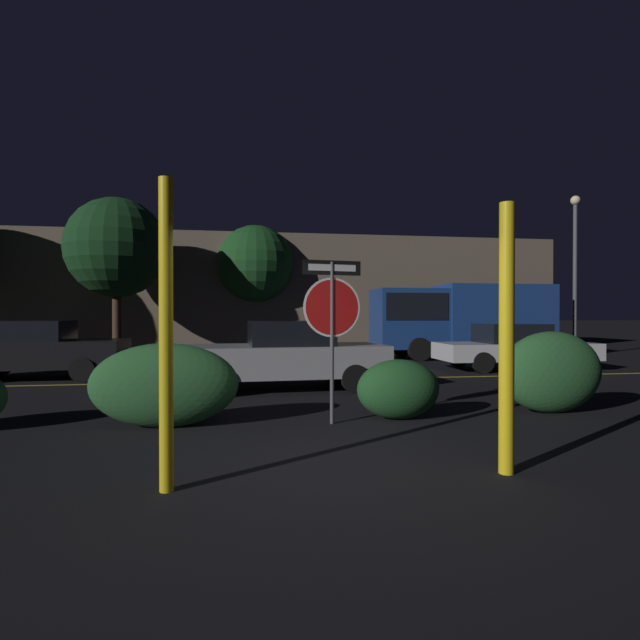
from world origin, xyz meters
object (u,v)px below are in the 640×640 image
object	(u,v)px
yellow_pole_left	(166,335)
tree_2	(255,264)
hedge_bush_1	(165,385)
passing_car_1	(38,350)
tree_0	(117,248)
delivery_truck	(457,316)
street_lamp	(575,261)
yellow_pole_right	(507,338)
hedge_bush_2	(398,389)
hedge_bush_3	(551,372)
stop_sign	(332,308)
passing_car_2	(285,355)
passing_car_3	(514,347)

from	to	relation	value
yellow_pole_left	tree_2	world-z (taller)	tree_2
hedge_bush_1	passing_car_1	world-z (taller)	passing_car_1
hedge_bush_1	tree_0	xyz separation A→B (m)	(-3.51, 12.01, 3.53)
yellow_pole_left	delivery_truck	distance (m)	15.91
yellow_pole_left	tree_2	size ratio (longest dim) A/B	0.52
street_lamp	yellow_pole_left	bearing A→B (deg)	-136.40
yellow_pole_left	yellow_pole_right	size ratio (longest dim) A/B	1.04
hedge_bush_2	passing_car_1	bearing A→B (deg)	140.87
hedge_bush_1	hedge_bush_2	size ratio (longest dim) A/B	1.61
yellow_pole_right	passing_car_1	xyz separation A→B (m)	(-7.91, 9.00, -0.66)
street_lamp	tree_2	bearing A→B (deg)	160.18
hedge_bush_3	tree_0	bearing A→B (deg)	129.47
delivery_truck	hedge_bush_3	bearing A→B (deg)	164.33
tree_0	tree_2	bearing A→B (deg)	26.57
hedge_bush_1	tree_0	world-z (taller)	tree_0
stop_sign	tree_2	world-z (taller)	tree_2
yellow_pole_left	delivery_truck	world-z (taller)	yellow_pole_left
hedge_bush_3	delivery_truck	size ratio (longest dim) A/B	0.26
yellow_pole_left	street_lamp	size ratio (longest dim) A/B	0.46
delivery_truck	street_lamp	xyz separation A→B (m)	(4.74, -0.29, 2.17)
tree_2	tree_0	bearing A→B (deg)	-153.43
yellow_pole_left	tree_0	world-z (taller)	tree_0
yellow_pole_left	passing_car_2	distance (m)	6.54
tree_0	tree_2	distance (m)	5.83
street_lamp	hedge_bush_1	bearing A→B (deg)	-143.98
hedge_bush_3	street_lamp	distance (m)	13.05
hedge_bush_2	delivery_truck	distance (m)	11.95
passing_car_3	delivery_truck	distance (m)	4.13
yellow_pole_right	hedge_bush_3	world-z (taller)	yellow_pole_right
hedge_bush_1	hedge_bush_3	xyz separation A→B (m)	(6.28, 0.12, 0.07)
yellow_pole_left	hedge_bush_1	xyz separation A→B (m)	(-0.42, 2.75, -0.85)
passing_car_1	tree_0	xyz separation A→B (m)	(0.56, 5.76, 3.40)
delivery_truck	street_lamp	distance (m)	5.23
yellow_pole_left	yellow_pole_right	world-z (taller)	yellow_pole_left
hedge_bush_3	street_lamp	bearing A→B (deg)	52.46
stop_sign	yellow_pole_right	world-z (taller)	yellow_pole_right
yellow_pole_right	tree_0	distance (m)	16.72
stop_sign	passing_car_1	xyz separation A→B (m)	(-6.54, 6.40, -1.01)
tree_0	passing_car_1	bearing A→B (deg)	-95.56
passing_car_1	passing_car_3	world-z (taller)	passing_car_1
hedge_bush_3	delivery_truck	bearing A→B (deg)	73.91
tree_2	yellow_pole_left	bearing A→B (deg)	-94.19
hedge_bush_3	hedge_bush_2	bearing A→B (deg)	-178.03
yellow_pole_right	tree_0	xyz separation A→B (m)	(-7.35, 14.77, 2.74)
passing_car_2	hedge_bush_2	bearing A→B (deg)	-159.98
passing_car_1	passing_car_3	bearing A→B (deg)	90.32
passing_car_2	stop_sign	bearing A→B (deg)	-176.95
yellow_pole_left	hedge_bush_3	xyz separation A→B (m)	(5.85, 2.88, -0.78)
street_lamp	passing_car_2	bearing A→B (deg)	-150.89
delivery_truck	tree_0	size ratio (longest dim) A/B	1.13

